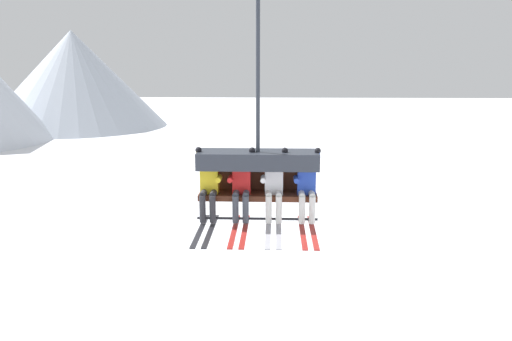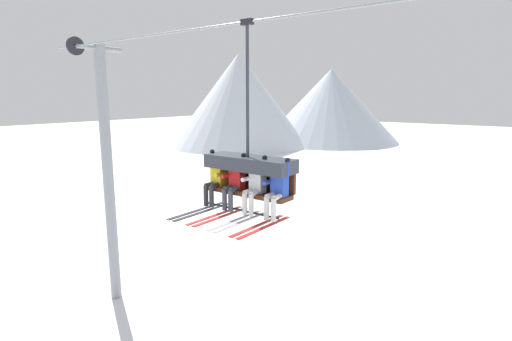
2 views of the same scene
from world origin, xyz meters
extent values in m
cone|color=silver|center=(-24.69, 48.86, 5.55)|extent=(21.04, 21.04, 11.10)
cube|color=#512819|center=(-1.39, -0.80, 5.08)|extent=(2.11, 0.48, 0.10)
cube|color=#512819|center=(-1.39, -0.52, 5.35)|extent=(2.11, 0.08, 0.45)
cube|color=#2D333D|center=(-1.39, -0.74, 5.73)|extent=(2.15, 0.68, 0.30)
cylinder|color=black|center=(-1.39, -1.12, 4.75)|extent=(2.11, 0.04, 0.04)
cylinder|color=#2D333D|center=(-1.39, -0.80, 7.26)|extent=(0.07, 0.07, 2.77)
cube|color=yellow|center=(-2.25, -0.82, 5.39)|extent=(0.32, 0.22, 0.52)
sphere|color=silver|center=(-2.25, -0.82, 5.75)|extent=(0.22, 0.22, 0.22)
ellipsoid|color=black|center=(-2.25, -0.92, 5.75)|extent=(0.17, 0.04, 0.08)
cylinder|color=#2D2D33|center=(-2.34, -0.99, 5.17)|extent=(0.11, 0.34, 0.11)
cylinder|color=#2D2D33|center=(-2.17, -0.99, 5.17)|extent=(0.11, 0.34, 0.11)
cylinder|color=#2D2D33|center=(-2.34, -1.16, 4.93)|extent=(0.11, 0.11, 0.48)
cylinder|color=#2D2D33|center=(-2.17, -1.16, 4.93)|extent=(0.11, 0.11, 0.48)
cube|color=#232328|center=(-2.34, -1.46, 4.64)|extent=(0.09, 1.70, 0.02)
cube|color=#232328|center=(-2.17, -1.46, 4.64)|extent=(0.09, 1.70, 0.02)
cylinder|color=yellow|center=(-2.44, -0.82, 5.74)|extent=(0.09, 0.09, 0.30)
sphere|color=black|center=(-2.44, -0.82, 5.91)|extent=(0.11, 0.11, 0.11)
cylinder|color=yellow|center=(-2.07, -0.97, 5.43)|extent=(0.09, 0.30, 0.09)
cube|color=red|center=(-1.68, -0.82, 5.39)|extent=(0.32, 0.22, 0.52)
sphere|color=black|center=(-1.68, -0.82, 5.75)|extent=(0.22, 0.22, 0.22)
ellipsoid|color=black|center=(-1.68, -0.92, 5.75)|extent=(0.17, 0.04, 0.08)
cylinder|color=#3D424C|center=(-1.77, -0.99, 5.17)|extent=(0.11, 0.34, 0.11)
cylinder|color=#3D424C|center=(-1.59, -0.99, 5.17)|extent=(0.11, 0.34, 0.11)
cylinder|color=#3D424C|center=(-1.77, -1.16, 4.93)|extent=(0.11, 0.11, 0.48)
cylinder|color=#3D424C|center=(-1.59, -1.16, 4.93)|extent=(0.11, 0.11, 0.48)
cube|color=#B22823|center=(-1.77, -1.46, 4.64)|extent=(0.09, 1.70, 0.02)
cube|color=#B22823|center=(-1.59, -1.46, 4.64)|extent=(0.09, 1.70, 0.02)
cylinder|color=red|center=(-1.86, -0.97, 5.43)|extent=(0.09, 0.30, 0.09)
cylinder|color=red|center=(-1.49, -0.82, 5.74)|extent=(0.09, 0.09, 0.30)
sphere|color=black|center=(-1.49, -0.82, 5.91)|extent=(0.11, 0.11, 0.11)
cube|color=silver|center=(-1.10, -0.82, 5.39)|extent=(0.32, 0.22, 0.52)
sphere|color=#284C93|center=(-1.10, -0.82, 5.75)|extent=(0.22, 0.22, 0.22)
ellipsoid|color=black|center=(-1.10, -0.92, 5.75)|extent=(0.17, 0.04, 0.08)
cylinder|color=silver|center=(-1.19, -0.99, 5.17)|extent=(0.11, 0.34, 0.11)
cylinder|color=silver|center=(-1.01, -0.99, 5.17)|extent=(0.11, 0.34, 0.11)
cylinder|color=silver|center=(-1.19, -1.16, 4.93)|extent=(0.11, 0.11, 0.48)
cylinder|color=silver|center=(-1.01, -1.16, 4.93)|extent=(0.11, 0.11, 0.48)
cube|color=#B2B2BC|center=(-1.19, -1.46, 4.64)|extent=(0.09, 1.70, 0.02)
cube|color=#B2B2BC|center=(-1.01, -1.46, 4.64)|extent=(0.09, 1.70, 0.02)
cylinder|color=silver|center=(-1.29, -0.97, 5.43)|extent=(0.09, 0.30, 0.09)
cylinder|color=silver|center=(-0.92, -0.82, 5.74)|extent=(0.09, 0.09, 0.30)
sphere|color=black|center=(-0.92, -0.82, 5.91)|extent=(0.11, 0.11, 0.11)
cube|color=#2847B7|center=(-0.53, -0.82, 5.39)|extent=(0.32, 0.22, 0.52)
sphere|color=maroon|center=(-0.53, -0.82, 5.75)|extent=(0.22, 0.22, 0.22)
ellipsoid|color=black|center=(-0.53, -0.92, 5.75)|extent=(0.17, 0.04, 0.08)
cylinder|color=silver|center=(-0.61, -0.99, 5.17)|extent=(0.11, 0.34, 0.11)
cylinder|color=silver|center=(-0.44, -0.99, 5.17)|extent=(0.11, 0.34, 0.11)
cylinder|color=silver|center=(-0.61, -1.16, 4.93)|extent=(0.11, 0.11, 0.48)
cylinder|color=silver|center=(-0.44, -1.16, 4.93)|extent=(0.11, 0.11, 0.48)
cube|color=#B22823|center=(-0.61, -1.46, 4.64)|extent=(0.09, 1.70, 0.02)
cube|color=#B22823|center=(-0.44, -1.46, 4.64)|extent=(0.09, 1.70, 0.02)
cylinder|color=#2847B7|center=(-0.71, -0.97, 5.43)|extent=(0.09, 0.30, 0.09)
cylinder|color=#2847B7|center=(-0.34, -0.82, 5.74)|extent=(0.09, 0.09, 0.30)
sphere|color=black|center=(-0.34, -0.82, 5.91)|extent=(0.11, 0.11, 0.11)
camera|label=1|loc=(-1.08, -9.46, 7.42)|focal=35.00mm
camera|label=2|loc=(4.00, -7.56, 7.21)|focal=28.00mm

